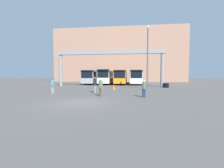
{
  "coord_description": "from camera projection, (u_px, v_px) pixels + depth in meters",
  "views": [
    {
      "loc": [
        3.63,
        -10.58,
        1.99
      ],
      "look_at": [
        0.18,
        18.84,
        0.3
      ],
      "focal_mm": 24.0,
      "sensor_mm": 36.0,
      "label": 1
    }
  ],
  "objects": [
    {
      "name": "ground_plane",
      "position": [
        80.0,
        103.0,
        11.03
      ],
      "size": [
        200.0,
        200.0,
        0.0
      ],
      "primitive_type": "plane",
      "color": "#514F4C"
    },
    {
      "name": "building_backdrop",
      "position": [
        119.0,
        57.0,
        52.22
      ],
      "size": [
        42.03,
        12.0,
        17.12
      ],
      "color": "tan",
      "rests_on": "ground"
    },
    {
      "name": "overhead_gantry",
      "position": [
        109.0,
        57.0,
        26.96
      ],
      "size": [
        19.16,
        0.8,
        6.51
      ],
      "color": "gray",
      "rests_on": "ground"
    },
    {
      "name": "bus_slot_0",
      "position": [
        94.0,
        76.0,
        35.91
      ],
      "size": [
        2.6,
        11.57,
        3.1
      ],
      "color": "#999EA5",
      "rests_on": "ground"
    },
    {
      "name": "bus_slot_1",
      "position": [
        107.0,
        76.0,
        35.8
      ],
      "size": [
        2.52,
        12.15,
        3.27
      ],
      "color": "silver",
      "rests_on": "ground"
    },
    {
      "name": "bus_slot_2",
      "position": [
        121.0,
        76.0,
        35.57
      ],
      "size": [
        2.48,
        12.45,
        3.09
      ],
      "color": "orange",
      "rests_on": "ground"
    },
    {
      "name": "bus_slot_3",
      "position": [
        135.0,
        76.0,
        34.7
      ],
      "size": [
        2.48,
        11.47,
        3.12
      ],
      "color": "silver",
      "rests_on": "ground"
    },
    {
      "name": "pedestrian_near_right",
      "position": [
        144.0,
        88.0,
        13.55
      ],
      "size": [
        0.33,
        0.33,
        1.6
      ],
      "rotation": [
        0.0,
        0.0,
        5.92
      ],
      "color": "navy",
      "rests_on": "ground"
    },
    {
      "name": "pedestrian_mid_left",
      "position": [
        101.0,
        87.0,
        14.3
      ],
      "size": [
        0.36,
        0.36,
        1.72
      ],
      "rotation": [
        0.0,
        0.0,
        5.7
      ],
      "color": "brown",
      "rests_on": "ground"
    },
    {
      "name": "pedestrian_near_left",
      "position": [
        52.0,
        85.0,
        16.56
      ],
      "size": [
        0.37,
        0.37,
        1.77
      ],
      "rotation": [
        0.0,
        0.0,
        0.5
      ],
      "color": "gray",
      "rests_on": "ground"
    },
    {
      "name": "pedestrian_near_center",
      "position": [
        95.0,
        85.0,
        17.02
      ],
      "size": [
        0.38,
        0.38,
        1.81
      ],
      "rotation": [
        0.0,
        0.0,
        4.83
      ],
      "color": "gray",
      "rests_on": "ground"
    },
    {
      "name": "traffic_cone",
      "position": [
        114.0,
        87.0,
        21.06
      ],
      "size": [
        0.46,
        0.46,
        0.7
      ],
      "color": "orange",
      "rests_on": "ground"
    },
    {
      "name": "tire_stack",
      "position": [
        166.0,
        85.0,
        24.68
      ],
      "size": [
        1.04,
        1.04,
        0.72
      ],
      "color": "black",
      "rests_on": "ground"
    },
    {
      "name": "lamp_post",
      "position": [
        148.0,
        55.0,
        21.32
      ],
      "size": [
        0.36,
        0.36,
        9.0
      ],
      "color": "#595B60",
      "rests_on": "ground"
    }
  ]
}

